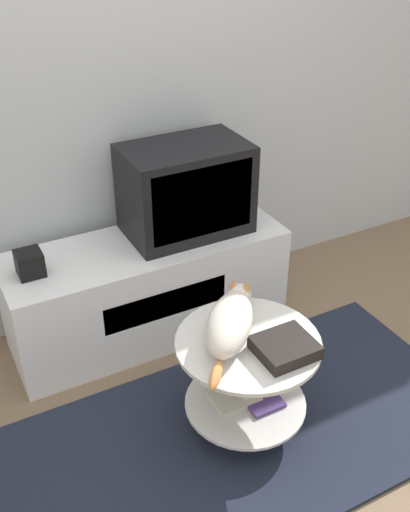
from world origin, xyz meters
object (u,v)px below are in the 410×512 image
Objects in this scene: tv at (186,189)px; cat at (230,322)px; speaker at (30,263)px; dvd_box at (285,347)px.

cat is (-0.20, -0.78, -0.20)m from tv.
speaker is 0.95m from cat.
speaker is at bearing -176.92° from tv.
speaker is 1.18m from dvd_box.
dvd_box is at bearing -93.67° from tv.
speaker reaches higher than cat.
speaker is at bearing 79.60° from cat.
tv reaches higher than speaker.
dvd_box is at bearing -51.71° from speaker.
cat is at bearing 125.73° from dvd_box.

